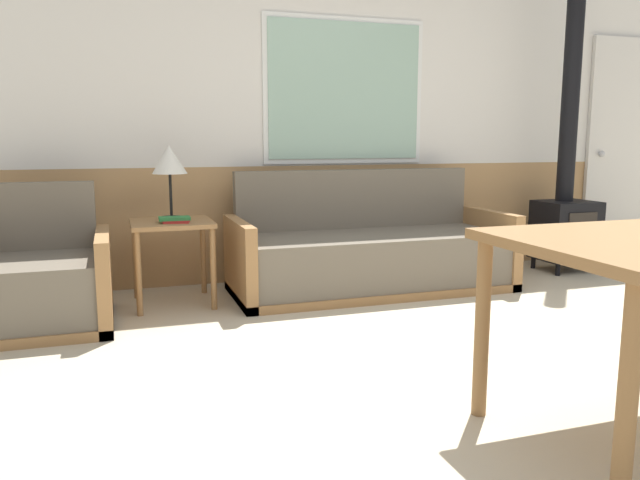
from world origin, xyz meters
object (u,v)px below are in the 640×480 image
at_px(couch, 370,255).
at_px(table_lamp, 169,162).
at_px(armchair, 31,285).
at_px(wood_stove, 567,189).
at_px(side_table, 172,235).

distance_m(couch, table_lamp, 1.61).
distance_m(couch, armchair, 2.32).
bearing_deg(armchair, couch, 1.54).
height_order(armchair, wood_stove, wood_stove).
height_order(armchair, table_lamp, table_lamp).
bearing_deg(side_table, armchair, -161.77).
xyz_separation_m(couch, wood_stove, (1.86, 0.12, 0.44)).
bearing_deg(wood_stove, table_lamp, 179.52).
height_order(couch, side_table, couch).
bearing_deg(armchair, wood_stove, 0.64).
relative_size(couch, wood_stove, 0.83).
xyz_separation_m(armchair, table_lamp, (0.88, 0.38, 0.71)).
relative_size(armchair, table_lamp, 1.81).
xyz_separation_m(side_table, table_lamp, (0.01, 0.09, 0.49)).
bearing_deg(table_lamp, side_table, -96.39).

